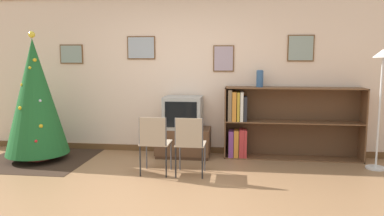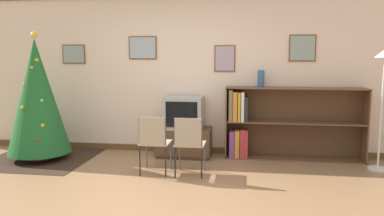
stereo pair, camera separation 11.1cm
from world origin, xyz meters
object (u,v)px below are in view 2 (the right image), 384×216
(folding_chair_right, at_px, (189,142))
(bookshelf, at_px, (271,123))
(television, at_px, (184,112))
(christmas_tree, at_px, (37,97))
(tv_console, at_px, (184,142))
(standing_lamp, at_px, (384,78))
(folding_chair_left, at_px, (154,141))
(vase, at_px, (261,78))

(folding_chair_right, bearing_deg, bookshelf, 44.48)
(television, xyz_separation_m, bookshelf, (1.39, 0.10, -0.16))
(christmas_tree, bearing_deg, tv_console, 12.57)
(standing_lamp, bearing_deg, tv_console, 173.32)
(television, bearing_deg, christmas_tree, -167.49)
(folding_chair_right, height_order, standing_lamp, standing_lamp)
(folding_chair_right, distance_m, bookshelf, 1.61)
(christmas_tree, xyz_separation_m, standing_lamp, (5.14, 0.16, 0.33))
(folding_chair_right, xyz_separation_m, bookshelf, (1.15, 1.12, 0.09))
(christmas_tree, relative_size, standing_lamp, 1.15)
(television, relative_size, standing_lamp, 0.35)
(christmas_tree, relative_size, folding_chair_left, 2.44)
(tv_console, distance_m, folding_chair_right, 1.08)
(television, xyz_separation_m, folding_chair_right, (0.25, -1.02, -0.26))
(vase, bearing_deg, christmas_tree, -169.93)
(bookshelf, bearing_deg, tv_console, -175.82)
(christmas_tree, xyz_separation_m, folding_chair_left, (2.01, -0.52, -0.53))
(christmas_tree, height_order, vase, christmas_tree)
(folding_chair_right, relative_size, standing_lamp, 0.47)
(folding_chair_right, relative_size, bookshelf, 0.38)
(vase, bearing_deg, folding_chair_left, -142.15)
(folding_chair_left, bearing_deg, tv_console, 76.52)
(tv_console, distance_m, television, 0.49)
(folding_chair_left, xyz_separation_m, vase, (1.46, 1.14, 0.81))
(television, xyz_separation_m, vase, (1.22, 0.12, 0.55))
(tv_console, distance_m, folding_chair_left, 1.08)
(television, height_order, bookshelf, bookshelf)
(bookshelf, relative_size, vase, 8.03)
(folding_chair_left, xyz_separation_m, bookshelf, (1.64, 1.12, 0.09))
(bookshelf, xyz_separation_m, vase, (-0.17, 0.01, 0.72))
(christmas_tree, distance_m, folding_chair_left, 2.14)
(bookshelf, bearing_deg, television, -175.71)
(television, distance_m, standing_lamp, 2.97)
(folding_chair_right, relative_size, vase, 3.05)
(tv_console, xyz_separation_m, vase, (1.22, 0.11, 1.04))
(bookshelf, relative_size, standing_lamp, 1.25)
(christmas_tree, height_order, bookshelf, christmas_tree)
(folding_chair_right, height_order, vase, vase)
(christmas_tree, distance_m, bookshelf, 3.72)
(tv_console, relative_size, folding_chair_right, 1.06)
(christmas_tree, distance_m, standing_lamp, 5.16)
(standing_lamp, bearing_deg, folding_chair_left, -167.70)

